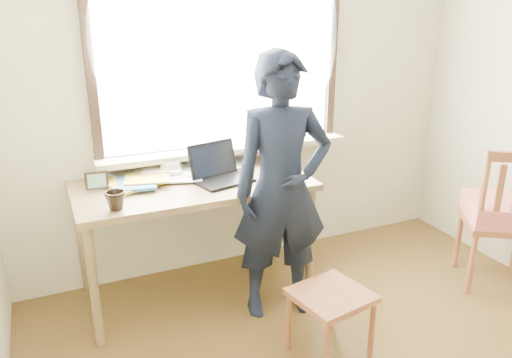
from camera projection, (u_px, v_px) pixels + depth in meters
name	position (u px, v px, depth m)	size (l,w,h in m)	color
room_shell	(422.00, 79.00, 1.96)	(3.52, 4.02, 2.61)	beige
desk	(194.00, 194.00, 3.28)	(1.52, 0.76, 0.82)	brown
laptop	(219.00, 172.00, 3.28)	(0.41, 0.36, 0.24)	black
mug_white	(170.00, 168.00, 3.37)	(0.14, 0.14, 0.11)	white
mug_dark	(116.00, 201.00, 2.80)	(0.12, 0.12, 0.11)	black
mouse	(265.00, 175.00, 3.35)	(0.09, 0.07, 0.04)	black
desk_clutter	(152.00, 175.00, 3.31)	(0.73, 0.51, 0.05)	#A91F30
book_a	(114.00, 178.00, 3.30)	(0.19, 0.26, 0.02)	white
book_b	(228.00, 163.00, 3.63)	(0.17, 0.23, 0.02)	white
picture_frame	(97.00, 182.00, 3.10)	(0.14, 0.02, 0.11)	black
work_chair	(331.00, 303.00, 2.78)	(0.45, 0.44, 0.40)	brown
side_chair	(503.00, 213.00, 3.46)	(0.65, 0.65, 1.04)	brown
person	(282.00, 189.00, 3.07)	(0.61, 0.40, 1.68)	black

